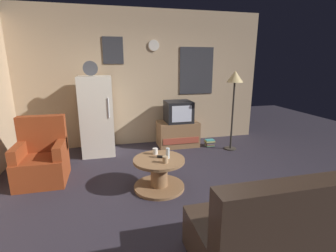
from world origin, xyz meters
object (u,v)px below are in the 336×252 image
object	(u,v)px
fridge	(97,116)
couch	(291,231)
crt_tv	(178,112)
armchair	(42,159)
wine_glass	(168,153)
mug_ceramic_tan	(165,160)
coffee_table	(159,174)
book_stack	(210,143)
remote_control	(162,157)
tv_stand	(178,134)
standing_lamp	(235,83)
mug_ceramic_white	(155,151)

from	to	relation	value
fridge	couch	distance (m)	3.70
crt_tv	armchair	world-z (taller)	crt_tv
wine_glass	mug_ceramic_tan	world-z (taller)	wine_glass
coffee_table	armchair	bearing A→B (deg)	157.93
couch	book_stack	size ratio (longest dim) A/B	7.87
mug_ceramic_tan	remote_control	bearing A→B (deg)	89.51
tv_stand	mug_ceramic_tan	xyz separation A→B (m)	(-0.72, -1.89, 0.23)
mug_ceramic_tan	remote_control	world-z (taller)	mug_ceramic_tan
fridge	wine_glass	distance (m)	1.95
fridge	mug_ceramic_tan	distance (m)	2.05
coffee_table	tv_stand	bearing A→B (deg)	66.02
tv_stand	wine_glass	bearing A→B (deg)	-110.39
standing_lamp	mug_ceramic_white	xyz separation A→B (m)	(-1.79, -1.06, -0.87)
mug_ceramic_white	coffee_table	bearing A→B (deg)	-84.84
fridge	standing_lamp	distance (m)	2.73
fridge	couch	xyz separation A→B (m)	(1.71, -3.25, -0.44)
mug_ceramic_white	remote_control	size ratio (longest dim) A/B	0.60
standing_lamp	mug_ceramic_white	size ratio (longest dim) A/B	17.67
wine_glass	mug_ceramic_white	world-z (taller)	wine_glass
armchair	couch	xyz separation A→B (m)	(2.51, -2.26, -0.03)
tv_stand	crt_tv	xyz separation A→B (m)	(0.01, -0.00, 0.48)
mug_ceramic_white	book_stack	xyz separation A→B (m)	(1.45, 1.35, -0.42)
fridge	book_stack	bearing A→B (deg)	-2.83
crt_tv	mug_ceramic_tan	size ratio (longest dim) A/B	6.00
wine_glass	armchair	world-z (taller)	armchair
wine_glass	fridge	bearing A→B (deg)	120.63
coffee_table	wine_glass	size ratio (longest dim) A/B	4.80
mug_ceramic_tan	couch	world-z (taller)	couch
crt_tv	remote_control	world-z (taller)	crt_tv
tv_stand	book_stack	xyz separation A→B (m)	(0.66, -0.19, -0.19)
book_stack	coffee_table	bearing A→B (deg)	-132.92
coffee_table	mug_ceramic_white	size ratio (longest dim) A/B	8.00
book_stack	standing_lamp	bearing A→B (deg)	-40.99
fridge	couch	bearing A→B (deg)	-62.16
coffee_table	crt_tv	bearing A→B (deg)	65.74
wine_glass	couch	bearing A→B (deg)	-65.25
tv_stand	armchair	xyz separation A→B (m)	(-2.42, -1.06, 0.08)
crt_tv	couch	size ratio (longest dim) A/B	0.32
standing_lamp	book_stack	bearing A→B (deg)	139.01
crt_tv	mug_ceramic_white	distance (m)	1.75
crt_tv	book_stack	world-z (taller)	crt_tv
coffee_table	couch	xyz separation A→B (m)	(0.85, -1.59, 0.09)
tv_stand	standing_lamp	xyz separation A→B (m)	(1.00, -0.48, 1.10)
tv_stand	standing_lamp	size ratio (longest dim) A/B	0.53
mug_ceramic_white	mug_ceramic_tan	bearing A→B (deg)	-78.33
crt_tv	tv_stand	bearing A→B (deg)	174.46
mug_ceramic_white	remote_control	world-z (taller)	mug_ceramic_white
standing_lamp	wine_glass	xyz separation A→B (m)	(-1.65, -1.26, -0.84)
wine_glass	mug_ceramic_white	distance (m)	0.24
fridge	wine_glass	xyz separation A→B (m)	(0.98, -1.66, -0.23)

